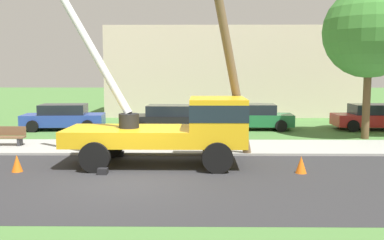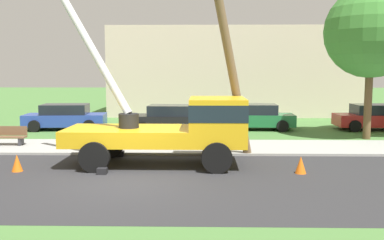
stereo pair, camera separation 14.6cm
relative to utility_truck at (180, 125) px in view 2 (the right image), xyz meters
name	(u,v)px [view 2 (the right image)]	position (x,y,z in m)	size (l,w,h in m)	color
ground_plane	(162,128)	(-1.51, 9.75, -1.41)	(120.00, 120.00, 0.00)	#477538
road_asphalt	(126,180)	(-1.51, -2.25, -1.40)	(80.00, 7.69, 0.01)	#2B2B2D
sidewalk_strip	(149,147)	(-1.51, 3.28, -1.36)	(80.00, 3.38, 0.10)	#9E9E99
utility_truck	(180,125)	(0.00, 0.00, 0.00)	(6.76, 3.20, 5.98)	gold
leaning_utility_pole	(226,37)	(1.62, 1.00, 3.08)	(2.56, 2.23, 8.76)	brown
traffic_cone_ahead	(301,165)	(3.93, -1.23, -1.13)	(0.36, 0.36, 0.56)	orange
traffic_cone_behind	(17,163)	(-5.28, -1.13, -1.13)	(0.36, 0.36, 0.56)	orange
parked_sedan_blue	(65,117)	(-6.85, 9.01, -0.70)	(4.53, 2.25, 1.42)	#263F99
parked_sedan_black	(172,118)	(-0.87, 8.50, -0.70)	(4.49, 2.17, 1.42)	black
parked_sedan_green	(254,117)	(3.70, 9.26, -0.70)	(4.46, 2.13, 1.42)	#1E6638
parked_sedan_red	(376,117)	(10.46, 9.25, -0.70)	(4.41, 2.03, 1.42)	#B21E1E
park_bench	(8,137)	(-7.59, 3.35, -0.95)	(1.60, 0.45, 0.90)	brown
roadside_tree_near	(371,32)	(8.74, 5.98, 3.68)	(4.36, 4.36, 7.29)	brown
lowrise_building_backdrop	(232,72)	(3.09, 18.23, 1.79)	(18.00, 6.00, 6.40)	beige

